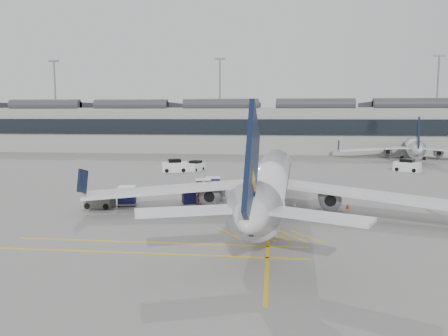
# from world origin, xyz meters

# --- Properties ---
(ground) EXTENTS (220.00, 220.00, 0.00)m
(ground) POSITION_xyz_m (0.00, 0.00, 0.00)
(ground) COLOR gray
(ground) RESTS_ON ground
(terminal) EXTENTS (200.00, 20.45, 12.40)m
(terminal) POSITION_xyz_m (0.00, 71.93, 6.14)
(terminal) COLOR #9E9E99
(terminal) RESTS_ON ground
(light_masts) EXTENTS (113.00, 0.60, 25.45)m
(light_masts) POSITION_xyz_m (-1.67, 86.00, 14.49)
(light_masts) COLOR slate
(light_masts) RESTS_ON ground
(apron_markings) EXTENTS (0.25, 60.00, 0.01)m
(apron_markings) POSITION_xyz_m (10.00, 10.00, 0.01)
(apron_markings) COLOR gold
(apron_markings) RESTS_ON ground
(airliner_main) EXTENTS (35.76, 39.15, 10.40)m
(airliner_main) POSITION_xyz_m (9.98, 0.73, 3.06)
(airliner_main) COLOR silver
(airliner_main) RESTS_ON ground
(airliner_far) EXTENTS (30.28, 33.47, 9.06)m
(airliner_far) POSITION_xyz_m (40.08, 55.85, 2.66)
(airliner_far) COLOR silver
(airliner_far) RESTS_ON ground
(belt_loader) EXTENTS (4.77, 3.13, 1.91)m
(belt_loader) POSITION_xyz_m (2.39, 5.75, 0.56)
(belt_loader) COLOR beige
(belt_loader) RESTS_ON ground
(baggage_cart_a) EXTENTS (1.99, 1.69, 1.95)m
(baggage_cart_a) POSITION_xyz_m (3.17, 10.77, 1.05)
(baggage_cart_a) COLOR gray
(baggage_cart_a) RESTS_ON ground
(baggage_cart_b) EXTENTS (2.12, 1.86, 1.96)m
(baggage_cart_b) POSITION_xyz_m (2.26, 9.08, 1.05)
(baggage_cart_b) COLOR gray
(baggage_cart_b) RESTS_ON ground
(baggage_cart_c) EXTENTS (1.85, 1.70, 1.59)m
(baggage_cart_c) POSITION_xyz_m (1.65, 3.51, 0.85)
(baggage_cart_c) COLOR gray
(baggage_cart_c) RESTS_ON ground
(baggage_cart_d) EXTENTS (2.21, 1.95, 2.02)m
(baggage_cart_d) POSITION_xyz_m (-4.78, 2.69, 1.08)
(baggage_cart_d) COLOR gray
(baggage_cart_d) RESTS_ON ground
(ramp_agent_a) EXTENTS (0.83, 0.88, 2.01)m
(ramp_agent_a) POSITION_xyz_m (2.66, 7.23, 1.01)
(ramp_agent_a) COLOR #EB420C
(ramp_agent_a) RESTS_ON ground
(ramp_agent_b) EXTENTS (0.78, 0.63, 1.55)m
(ramp_agent_b) POSITION_xyz_m (2.60, 4.17, 0.77)
(ramp_agent_b) COLOR #E9510C
(ramp_agent_b) RESTS_ON ground
(pushback_tug) EXTENTS (2.81, 1.80, 1.54)m
(pushback_tug) POSITION_xyz_m (-7.20, 1.34, 0.69)
(pushback_tug) COLOR #5B5D4F
(pushback_tug) RESTS_ON ground
(safety_cone_nose) EXTENTS (0.38, 0.38, 0.53)m
(safety_cone_nose) POSITION_xyz_m (11.95, 21.33, 0.27)
(safety_cone_nose) COLOR #F24C0A
(safety_cone_nose) RESTS_ON ground
(safety_cone_engine) EXTENTS (0.38, 0.38, 0.53)m
(safety_cone_engine) POSITION_xyz_m (17.88, 3.52, 0.27)
(safety_cone_engine) COLOR #F24C0A
(safety_cone_engine) RESTS_ON ground
(service_van_left) EXTENTS (4.53, 3.26, 2.10)m
(service_van_left) POSITION_xyz_m (-5.79, 29.48, 0.94)
(service_van_left) COLOR white
(service_van_left) RESTS_ON ground
(service_van_mid) EXTENTS (2.84, 3.75, 1.73)m
(service_van_mid) POSITION_xyz_m (-2.56, 31.28, 0.77)
(service_van_mid) COLOR white
(service_van_mid) RESTS_ON ground
(service_van_right) EXTENTS (4.52, 3.87, 2.08)m
(service_van_right) POSITION_xyz_m (32.64, 34.30, 0.93)
(service_van_right) COLOR white
(service_van_right) RESTS_ON ground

